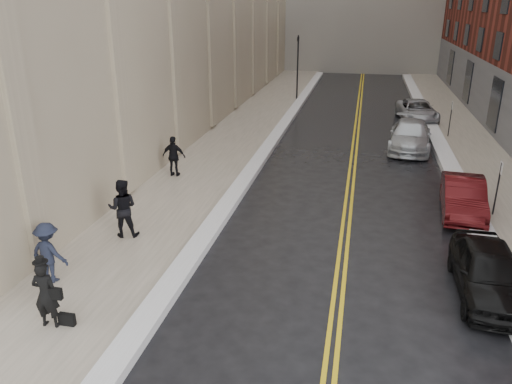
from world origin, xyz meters
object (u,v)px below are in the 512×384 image
at_px(car_silver_near, 410,135).
at_px(pedestrian_b, 49,252).
at_px(pedestrian_a, 123,208).
at_px(pedestrian_main, 46,294).
at_px(car_silver_far, 417,111).
at_px(pedestrian_c, 174,156).
at_px(car_maroon, 463,197).
at_px(car_black, 489,272).

xyz_separation_m(car_silver_near, pedestrian_b, (-11.08, -17.00, 0.28)).
height_order(car_silver_near, pedestrian_a, pedestrian_a).
bearing_deg(pedestrian_main, car_silver_near, -122.56).
bearing_deg(pedestrian_main, car_silver_far, -117.45).
height_order(pedestrian_a, pedestrian_c, pedestrian_a).
distance_m(car_maroon, car_silver_far, 16.32).
bearing_deg(car_silver_near, pedestrian_b, -117.66).
bearing_deg(pedestrian_a, pedestrian_main, 81.01).
bearing_deg(pedestrian_b, car_silver_near, -114.91).
height_order(car_black, car_silver_far, car_black).
bearing_deg(pedestrian_a, pedestrian_b, 63.06).
height_order(car_maroon, pedestrian_c, pedestrian_c).
bearing_deg(car_black, car_silver_far, 90.58).
bearing_deg(pedestrian_a, car_silver_far, -132.61).
bearing_deg(car_silver_far, car_silver_near, -102.88).
distance_m(car_silver_near, pedestrian_b, 20.29).
height_order(pedestrian_a, pedestrian_b, pedestrian_a).
bearing_deg(car_silver_near, pedestrian_c, -140.18).
xyz_separation_m(car_silver_far, pedestrian_c, (-11.92, -14.81, 0.38)).
bearing_deg(pedestrian_a, car_silver_near, -141.30).
distance_m(car_silver_near, pedestrian_c, 13.27).
relative_size(pedestrian_main, pedestrian_a, 0.88).
bearing_deg(car_silver_far, car_black, -95.12).
relative_size(pedestrian_main, pedestrian_c, 0.96).
xyz_separation_m(pedestrian_b, pedestrian_c, (0.13, 9.51, 0.03)).
distance_m(pedestrian_a, pedestrian_c, 6.34).
height_order(car_maroon, pedestrian_a, pedestrian_a).
bearing_deg(car_maroon, car_silver_far, 96.06).
bearing_deg(car_silver_far, pedestrian_main, -117.82).
relative_size(car_black, car_silver_far, 0.84).
xyz_separation_m(car_silver_near, pedestrian_c, (-10.95, -7.49, 0.31)).
bearing_deg(car_black, car_maroon, 87.61).
xyz_separation_m(car_black, car_maroon, (0.28, 5.91, -0.03)).
relative_size(car_black, pedestrian_main, 2.40).
bearing_deg(pedestrian_main, car_black, -164.83).
height_order(car_silver_far, pedestrian_a, pedestrian_a).
relative_size(car_black, pedestrian_b, 2.37).
relative_size(car_maroon, car_silver_near, 0.80).
height_order(car_silver_far, pedestrian_c, pedestrian_c).
bearing_deg(car_maroon, car_silver_near, 103.22).
distance_m(pedestrian_main, pedestrian_b, 2.27).
xyz_separation_m(car_silver_near, car_silver_far, (0.97, 7.32, -0.07)).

